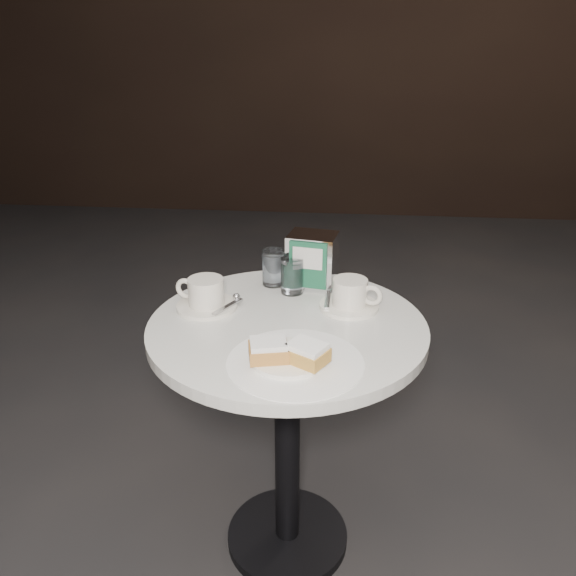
% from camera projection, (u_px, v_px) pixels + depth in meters
% --- Properties ---
extents(ground, '(7.00, 7.00, 0.00)m').
position_uv_depth(ground, '(287.00, 539.00, 1.71)').
color(ground, black).
rests_on(ground, ground).
extents(cafe_table, '(0.70, 0.70, 0.74)m').
position_uv_depth(cafe_table, '(287.00, 388.00, 1.49)').
color(cafe_table, black).
rests_on(cafe_table, ground).
extents(sugar_spill, '(0.33, 0.33, 0.00)m').
position_uv_depth(sugar_spill, '(295.00, 362.00, 1.23)').
color(sugar_spill, white).
rests_on(sugar_spill, cafe_table).
extents(beignet_plate, '(0.19, 0.18, 0.06)m').
position_uv_depth(beignet_plate, '(288.00, 354.00, 1.22)').
color(beignet_plate, white).
rests_on(beignet_plate, cafe_table).
extents(coffee_cup_left, '(0.19, 0.19, 0.08)m').
position_uv_depth(coffee_cup_left, '(206.00, 295.00, 1.47)').
color(coffee_cup_left, silver).
rests_on(coffee_cup_left, cafe_table).
extents(coffee_cup_right, '(0.19, 0.19, 0.08)m').
position_uv_depth(coffee_cup_right, '(350.00, 296.00, 1.47)').
color(coffee_cup_right, white).
rests_on(coffee_cup_right, cafe_table).
extents(water_glass_left, '(0.07, 0.07, 0.10)m').
position_uv_depth(water_glass_left, '(273.00, 268.00, 1.60)').
color(water_glass_left, white).
rests_on(water_glass_left, cafe_table).
extents(water_glass_right, '(0.08, 0.08, 0.10)m').
position_uv_depth(water_glass_right, '(292.00, 276.00, 1.55)').
color(water_glass_right, silver).
rests_on(water_glass_right, cafe_table).
extents(napkin_dispenser, '(0.15, 0.13, 0.15)m').
position_uv_depth(napkin_dispenser, '(312.00, 260.00, 1.58)').
color(napkin_dispenser, white).
rests_on(napkin_dispenser, cafe_table).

